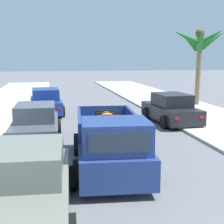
% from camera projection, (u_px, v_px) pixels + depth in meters
% --- Properties ---
extents(curb_left, '(0.16, 60.00, 0.10)m').
position_uv_depth(curb_left, '(14.00, 138.00, 13.51)').
color(curb_left, silver).
rests_on(curb_left, ground).
extents(curb_right, '(0.16, 60.00, 0.10)m').
position_uv_depth(curb_right, '(210.00, 129.00, 15.17)').
color(curb_right, silver).
rests_on(curb_right, ground).
extents(pickup_truck, '(2.51, 5.34, 1.80)m').
position_uv_depth(pickup_truck, '(110.00, 143.00, 9.76)').
color(pickup_truck, navy).
rests_on(pickup_truck, ground).
extents(car_left_near, '(2.18, 4.33, 1.54)m').
position_uv_depth(car_left_near, '(46.00, 102.00, 19.45)').
color(car_left_near, navy).
rests_on(car_left_near, ground).
extents(car_right_near, '(2.21, 4.34, 1.54)m').
position_uv_depth(car_right_near, '(27.00, 184.00, 6.85)').
color(car_right_near, slate).
rests_on(car_right_near, ground).
extents(car_left_mid, '(2.08, 4.29, 1.54)m').
position_uv_depth(car_left_mid, '(36.00, 125.00, 12.92)').
color(car_left_mid, '#474C56').
rests_on(car_left_mid, ground).
extents(car_left_far, '(2.20, 4.33, 1.54)m').
position_uv_depth(car_left_far, '(171.00, 109.00, 16.79)').
color(car_left_far, black).
rests_on(car_left_far, ground).
extents(palm_tree_left_mid, '(3.97, 4.01, 5.37)m').
position_uv_depth(palm_tree_left_mid, '(200.00, 43.00, 21.86)').
color(palm_tree_left_mid, '#846B4C').
rests_on(palm_tree_left_mid, ground).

